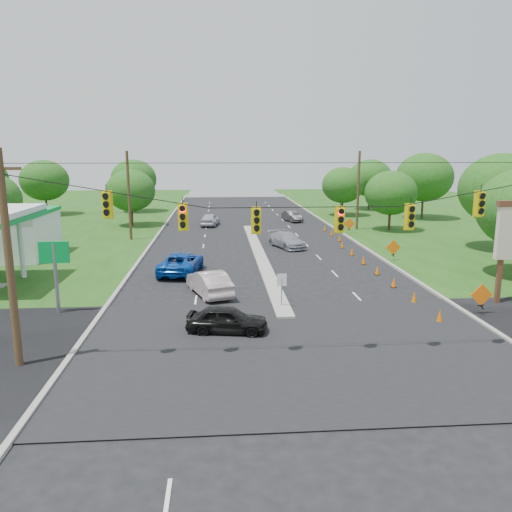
{
  "coord_description": "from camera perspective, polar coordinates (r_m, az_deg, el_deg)",
  "views": [
    {
      "loc": [
        -3.58,
        -21.32,
        8.8
      ],
      "look_at": [
        -1.36,
        7.51,
        2.8
      ],
      "focal_mm": 35.0,
      "sensor_mm": 36.0,
      "label": 1
    }
  ],
  "objects": [
    {
      "name": "cone_9",
      "position": [
        57.76,
        7.87,
        3.2
      ],
      "size": [
        0.32,
        0.32,
        0.7
      ],
      "primitive_type": "cone",
      "color": "#E65F01",
      "rests_on": "ground"
    },
    {
      "name": "utility_pole_far_left",
      "position": [
        52.26,
        -14.32,
        6.65
      ],
      "size": [
        0.28,
        0.28,
        9.0
      ],
      "primitive_type": "cylinder",
      "color": "#422D1C",
      "rests_on": "ground"
    },
    {
      "name": "tree_8",
      "position": [
        50.41,
        26.3,
        6.86
      ],
      "size": [
        7.56,
        7.56,
        8.82
      ],
      "color": "black",
      "rests_on": "ground"
    },
    {
      "name": "median_sign",
      "position": [
        28.51,
        2.96,
        -3.21
      ],
      "size": [
        0.55,
        0.06,
        2.05
      ],
      "color": "gray",
      "rests_on": "ground"
    },
    {
      "name": "median",
      "position": [
        43.37,
        0.42,
        0.02
      ],
      "size": [
        1.0,
        34.0,
        0.18
      ],
      "primitive_type": "cube",
      "color": "gray",
      "rests_on": "ground"
    },
    {
      "name": "tree_5",
      "position": [
        62.36,
        -14.13,
        7.27
      ],
      "size": [
        5.88,
        5.88,
        6.86
      ],
      "color": "black",
      "rests_on": "ground"
    },
    {
      "name": "cone_4",
      "position": [
        40.92,
        12.19,
        -0.46
      ],
      "size": [
        0.32,
        0.32,
        0.7
      ],
      "primitive_type": "cone",
      "color": "#E65F01",
      "rests_on": "ground"
    },
    {
      "name": "silver_car_oncoming",
      "position": [
        61.48,
        -5.28,
        4.18
      ],
      "size": [
        2.58,
        4.8,
        1.55
      ],
      "primitive_type": "imported",
      "rotation": [
        0.0,
        0.0,
        2.97
      ],
      "color": "#B5B3C4",
      "rests_on": "ground"
    },
    {
      "name": "tree_6",
      "position": [
        77.42,
        -13.79,
        8.55
      ],
      "size": [
        6.72,
        6.72,
        7.84
      ],
      "color": "black",
      "rests_on": "ground"
    },
    {
      "name": "cone_7",
      "position": [
        51.03,
        9.52,
        2.03
      ],
      "size": [
        0.32,
        0.32,
        0.7
      ],
      "primitive_type": "cone",
      "color": "#E65F01",
      "rests_on": "ground"
    },
    {
      "name": "cone_0",
      "position": [
        28.25,
        20.26,
        -6.44
      ],
      "size": [
        0.32,
        0.32,
        0.7
      ],
      "primitive_type": "cone",
      "color": "#E65F01",
      "rests_on": "ground"
    },
    {
      "name": "work_sign_0",
      "position": [
        30.12,
        24.37,
        -4.18
      ],
      "size": [
        1.27,
        0.58,
        1.37
      ],
      "color": "black",
      "rests_on": "ground"
    },
    {
      "name": "silver_car_far",
      "position": [
        47.16,
        3.55,
        1.84
      ],
      "size": [
        3.6,
        5.35,
        1.44
      ],
      "primitive_type": "imported",
      "rotation": [
        0.0,
        0.0,
        0.35
      ],
      "color": "#90909E",
      "rests_on": "ground"
    },
    {
      "name": "ground",
      "position": [
        23.34,
        4.83,
        -10.47
      ],
      "size": [
        160.0,
        160.0,
        0.0
      ],
      "primitive_type": "plane",
      "color": "black",
      "rests_on": "ground"
    },
    {
      "name": "cone_3",
      "position": [
        37.67,
        13.69,
        -1.58
      ],
      "size": [
        0.32,
        0.32,
        0.7
      ],
      "primitive_type": "cone",
      "color": "#E65F01",
      "rests_on": "ground"
    },
    {
      "name": "cross_street",
      "position": [
        23.34,
        4.83,
        -10.47
      ],
      "size": [
        160.0,
        14.0,
        0.02
      ],
      "primitive_type": "cube",
      "color": "black",
      "rests_on": "ground"
    },
    {
      "name": "white_sedan",
      "position": [
        31.51,
        -5.37,
        -3.06
      ],
      "size": [
        3.16,
        5.06,
        1.58
      ],
      "primitive_type": "imported",
      "rotation": [
        0.0,
        0.0,
        3.48
      ],
      "color": "#BCA7A8",
      "rests_on": "ground"
    },
    {
      "name": "tree_9",
      "position": [
        58.85,
        15.15,
        6.97
      ],
      "size": [
        5.88,
        5.88,
        6.86
      ],
      "color": "black",
      "rests_on": "ground"
    },
    {
      "name": "tree_4",
      "position": [
        77.37,
        -23.03,
        7.96
      ],
      "size": [
        6.72,
        6.72,
        7.84
      ],
      "color": "black",
      "rests_on": "ground"
    },
    {
      "name": "tree_10",
      "position": [
        70.98,
        18.68,
        8.52
      ],
      "size": [
        7.56,
        7.56,
        8.82
      ],
      "color": "black",
      "rests_on": "ground"
    },
    {
      "name": "tree_12",
      "position": [
        71.65,
        9.9,
        7.98
      ],
      "size": [
        5.88,
        5.88,
        6.86
      ],
      "color": "black",
      "rests_on": "ground"
    },
    {
      "name": "curb_left",
      "position": [
        52.47,
        -11.49,
        1.84
      ],
      "size": [
        0.25,
        110.0,
        0.16
      ],
      "primitive_type": "cube",
      "color": "gray",
      "rests_on": "ground"
    },
    {
      "name": "signal_span",
      "position": [
        20.97,
        5.36,
        1.15
      ],
      "size": [
        25.6,
        0.32,
        9.0
      ],
      "color": "#422D1C",
      "rests_on": "ground"
    },
    {
      "name": "cone_5",
      "position": [
        44.22,
        10.92,
        0.49
      ],
      "size": [
        0.32,
        0.32,
        0.7
      ],
      "primitive_type": "cone",
      "color": "#E65F01",
      "rests_on": "ground"
    },
    {
      "name": "dark_car_receding",
      "position": [
        65.35,
        4.15,
        4.55
      ],
      "size": [
        2.45,
        4.32,
        1.35
      ],
      "primitive_type": "imported",
      "rotation": [
        0.0,
        0.0,
        0.26
      ],
      "color": "#2E2E2E",
      "rests_on": "ground"
    },
    {
      "name": "utility_pole_far_right",
      "position": [
        58.73,
        11.59,
        7.29
      ],
      "size": [
        0.28,
        0.28,
        9.0
      ],
      "primitive_type": "cylinder",
      "color": "#422D1C",
      "rests_on": "ground"
    },
    {
      "name": "cone_6",
      "position": [
        47.54,
        9.82,
        1.31
      ],
      "size": [
        0.32,
        0.32,
        0.7
      ],
      "primitive_type": "cone",
      "color": "#E65F01",
      "rests_on": "ground"
    },
    {
      "name": "cone_2",
      "position": [
        34.46,
        15.47,
        -2.91
      ],
      "size": [
        0.32,
        0.32,
        0.7
      ],
      "primitive_type": "cone",
      "color": "#E65F01",
      "rests_on": "ground"
    },
    {
      "name": "work_sign_1",
      "position": [
        42.57,
        15.42,
        0.87
      ],
      "size": [
        1.27,
        0.58,
        1.37
      ],
      "color": "black",
      "rests_on": "ground"
    },
    {
      "name": "cone_1",
      "position": [
        31.31,
        17.62,
        -4.5
      ],
      "size": [
        0.32,
        0.32,
        0.7
      ],
      "primitive_type": "cone",
      "color": "#E65F01",
      "rests_on": "ground"
    },
    {
      "name": "blue_pickup",
      "position": [
        37.36,
        -8.56,
        -0.77
      ],
      "size": [
        3.42,
        6.08,
        1.6
      ],
      "primitive_type": "imported",
      "rotation": [
        0.0,
        0.0,
        3.01
      ],
      "color": "#0A41A8",
      "rests_on": "ground"
    },
    {
      "name": "tree_11",
      "position": [
        79.97,
        12.9,
        8.68
      ],
      "size": [
        6.72,
        6.72,
        7.84
      ],
      "color": "black",
      "rests_on": "ground"
    },
    {
      "name": "black_sedan",
      "position": [
        24.99,
        -3.32,
        -7.25
      ],
      "size": [
        4.23,
        2.28,
        1.37
      ],
      "primitive_type": "imported",
      "rotation": [
        0.0,
        0.0,
        1.4
      ],
      "color": "black",
      "rests_on": "ground"
    },
    {
      "name": "cone_8",
      "position": [
        54.39,
        8.64,
        2.65
      ],
      "size": [
        0.32,
        0.32,
        0.7
      ],
      "primitive_type": "cone",
      "color": "#E65F01",
      "rests_on": "ground"
    },
    {
      "name": "curb_right",
      "position": [
        53.83,
        10.38,
        2.13
      ],
      "size": [
        0.25,
        110.0,
        0.16
      ],
      "primitive_type": "cube",
      "color": "gray",
      "rests_on": "ground"
    },
    {
      "name": "work_sign_2",
      "position": [
        55.76,
        10.6,
        3.58
      ],
      "size": [
        1.27,
        0.58,
        1.37
      ],
      "color": "black",
      "rests_on": "ground"
    }
  ]
}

